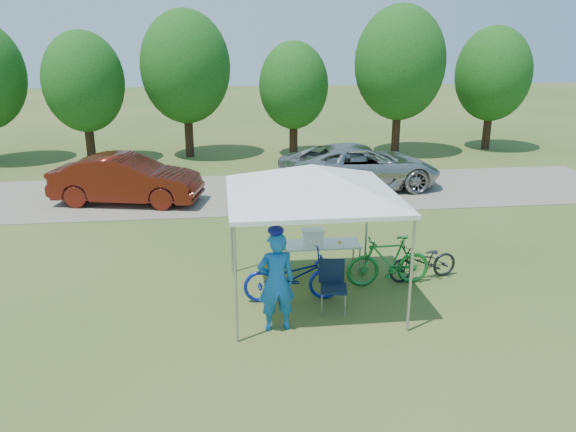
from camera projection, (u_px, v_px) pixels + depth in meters
name	position (u px, v px, depth m)	size (l,w,h in m)	color
ground	(310.00, 298.00, 11.19)	(100.00, 100.00, 0.00)	#2D5119
gravel_strip	(273.00, 192.00, 18.75)	(24.00, 5.00, 0.02)	gray
canopy	(312.00, 168.00, 10.38)	(4.53, 4.53, 3.00)	#A5A5AA
treeline	(251.00, 73.00, 23.35)	(24.89, 4.28, 6.30)	#382314
folding_table	(322.00, 245.00, 12.26)	(1.64, 0.68, 0.67)	white
folding_chair	(333.00, 281.00, 10.62)	(0.57, 0.59, 0.96)	#0E1B33
cooler	(313.00, 236.00, 12.17)	(0.46, 0.32, 0.34)	white
ice_cream_cup	(340.00, 242.00, 12.23)	(0.07, 0.07, 0.05)	gold
cyclist	(276.00, 282.00, 9.76)	(0.67, 0.44, 1.83)	#165EB3
bike_blue	(293.00, 276.00, 10.97)	(0.68, 1.94, 1.02)	#11229B
bike_green	(389.00, 261.00, 11.65)	(0.50, 1.78, 1.07)	#19722E
bike_dark	(424.00, 261.00, 11.94)	(0.55, 1.59, 0.83)	black
minivan	(360.00, 166.00, 19.00)	(2.50, 5.43, 1.51)	#ABAAA6
sedan	(127.00, 179.00, 17.32)	(1.58, 4.54, 1.50)	#56180E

